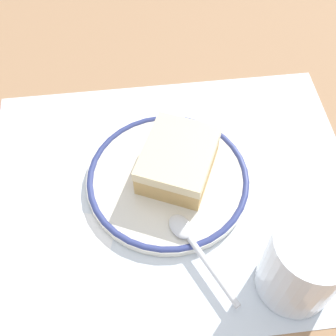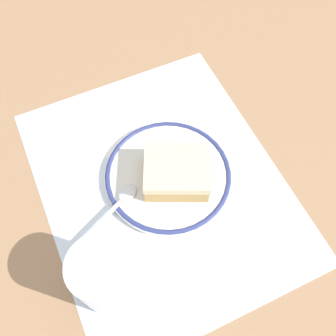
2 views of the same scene
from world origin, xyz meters
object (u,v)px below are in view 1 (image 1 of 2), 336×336
object	(u,v)px
spoon	(192,242)
cake_slice	(178,160)
plate	(168,179)
napkin	(54,245)
cup	(302,267)

from	to	relation	value
spoon	cake_slice	bearing A→B (deg)	91.91
plate	spoon	distance (m)	0.09
spoon	napkin	bearing A→B (deg)	172.32
plate	spoon	world-z (taller)	spoon
plate	spoon	bearing A→B (deg)	-79.71
plate	spoon	xyz separation A→B (m)	(0.02, -0.09, 0.01)
spoon	cup	xyz separation A→B (m)	(0.10, -0.05, 0.03)
spoon	cup	world-z (taller)	cup
cup	napkin	world-z (taller)	cup
cake_slice	cup	xyz separation A→B (m)	(0.10, -0.15, 0.01)
cake_slice	plate	bearing A→B (deg)	-147.14
spoon	cup	size ratio (longest dim) A/B	1.14
cake_slice	spoon	xyz separation A→B (m)	(0.00, -0.10, -0.02)
plate	cup	xyz separation A→B (m)	(0.12, -0.14, 0.04)
cup	napkin	distance (m)	0.27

